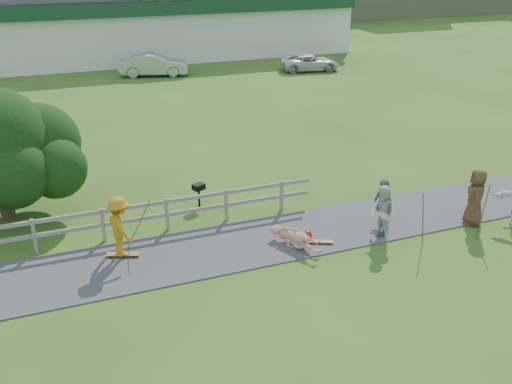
# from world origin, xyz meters

# --- Properties ---
(ground) EXTENTS (260.00, 260.00, 0.00)m
(ground) POSITION_xyz_m (0.00, 0.00, 0.00)
(ground) COLOR #2B5718
(ground) RESTS_ON ground
(path) EXTENTS (34.00, 3.00, 0.04)m
(path) POSITION_xyz_m (0.00, 1.50, 0.02)
(path) COLOR #3C3C3F
(path) RESTS_ON ground
(fence) EXTENTS (15.05, 0.10, 1.10)m
(fence) POSITION_xyz_m (-4.62, 3.30, 0.72)
(fence) COLOR slate
(fence) RESTS_ON ground
(strip_mall) EXTENTS (32.50, 10.75, 5.10)m
(strip_mall) POSITION_xyz_m (4.00, 34.94, 2.58)
(strip_mall) COLOR silver
(strip_mall) RESTS_ON ground
(skater_rider) EXTENTS (0.96, 1.31, 1.82)m
(skater_rider) POSITION_xyz_m (-3.64, 2.07, 0.91)
(skater_rider) COLOR #B87811
(skater_rider) RESTS_ON ground
(skater_fallen) EXTENTS (1.80, 1.15, 0.65)m
(skater_fallen) POSITION_xyz_m (1.34, 0.76, 0.33)
(skater_fallen) COLOR #DE8E7B
(skater_fallen) RESTS_ON ground
(spectator_a) EXTENTS (0.73, 0.91, 1.78)m
(spectator_a) POSITION_xyz_m (4.04, 0.25, 0.89)
(spectator_a) COLOR silver
(spectator_a) RESTS_ON ground
(spectator_b) EXTENTS (0.62, 1.16, 1.89)m
(spectator_b) POSITION_xyz_m (4.22, 0.54, 0.94)
(spectator_b) COLOR slate
(spectator_b) RESTS_ON ground
(spectator_c) EXTENTS (1.03, 1.12, 1.92)m
(spectator_c) POSITION_xyz_m (7.44, 0.08, 0.96)
(spectator_c) COLOR #523721
(spectator_c) RESTS_ON ground
(car_silver) EXTENTS (4.92, 2.72, 1.53)m
(car_silver) POSITION_xyz_m (2.58, 26.71, 0.77)
(car_silver) COLOR #ABAEB3
(car_silver) RESTS_ON ground
(car_white) EXTENTS (4.49, 2.61, 1.18)m
(car_white) POSITION_xyz_m (13.50, 24.33, 0.59)
(car_white) COLOR silver
(car_white) RESTS_ON ground
(bbq) EXTENTS (0.48, 0.43, 0.85)m
(bbq) POSITION_xyz_m (-0.55, 4.66, 0.43)
(bbq) COLOR black
(bbq) RESTS_ON ground
(longboard_rider) EXTENTS (1.00, 0.56, 0.11)m
(longboard_rider) POSITION_xyz_m (-3.64, 2.07, 0.05)
(longboard_rider) COLOR #9A6332
(longboard_rider) RESTS_ON ground
(longboard_fallen) EXTENTS (0.83, 0.52, 0.09)m
(longboard_fallen) POSITION_xyz_m (2.14, 0.66, 0.05)
(longboard_fallen) COLOR #9A6332
(longboard_fallen) RESTS_ON ground
(helmet) EXTENTS (0.28, 0.28, 0.28)m
(helmet) POSITION_xyz_m (1.94, 1.11, 0.14)
(helmet) COLOR #A81C05
(helmet) RESTS_ON ground
(pole_rider) EXTENTS (0.03, 0.03, 1.75)m
(pole_rider) POSITION_xyz_m (-3.04, 2.47, 0.87)
(pole_rider) COLOR #553522
(pole_rider) RESTS_ON ground
(pole_spec_left) EXTENTS (0.03, 0.03, 1.75)m
(pole_spec_left) POSITION_xyz_m (4.96, -0.51, 0.87)
(pole_spec_left) COLOR #553522
(pole_spec_left) RESTS_ON ground
(pole_spec_right) EXTENTS (0.03, 0.03, 1.83)m
(pole_spec_right) POSITION_xyz_m (6.96, -0.81, 0.92)
(pole_spec_right) COLOR #553522
(pole_spec_right) RESTS_ON ground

